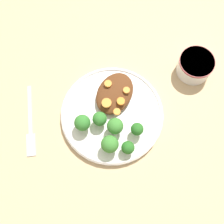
{
  "coord_description": "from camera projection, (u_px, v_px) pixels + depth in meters",
  "views": [
    {
      "loc": [
        0.24,
        0.12,
        0.83
      ],
      "look_at": [
        0.0,
        0.0,
        0.03
      ],
      "focal_mm": 50.0,
      "sensor_mm": 36.0,
      "label": 1
    }
  ],
  "objects": [
    {
      "name": "broccoli_floret_3",
      "position": [
        110.0,
        144.0,
        0.79
      ],
      "size": [
        0.05,
        0.05,
        0.06
      ],
      "color": "#7FA85B",
      "rests_on": "plate"
    },
    {
      "name": "broccoli_floret_1",
      "position": [
        137.0,
        129.0,
        0.81
      ],
      "size": [
        0.03,
        0.03,
        0.05
      ],
      "color": "#7FA85B",
      "rests_on": "plate"
    },
    {
      "name": "stew_mound",
      "position": [
        115.0,
        93.0,
        0.86
      ],
      "size": [
        0.13,
        0.09,
        0.03
      ],
      "primitive_type": "ellipsoid",
      "color": "#5B3319",
      "rests_on": "plate"
    },
    {
      "name": "carrot_slice_0",
      "position": [
        107.0,
        103.0,
        0.83
      ],
      "size": [
        0.03,
        0.03,
        0.01
      ],
      "primitive_type": "cylinder",
      "color": "orange",
      "rests_on": "stew_mound"
    },
    {
      "name": "broccoli_floret_4",
      "position": [
        100.0,
        119.0,
        0.82
      ],
      "size": [
        0.04,
        0.04,
        0.05
      ],
      "color": "#759E51",
      "rests_on": "plate"
    },
    {
      "name": "carrot_slice_2",
      "position": [
        108.0,
        84.0,
        0.84
      ],
      "size": [
        0.02,
        0.02,
        0.01
      ],
      "primitive_type": "cylinder",
      "color": "orange",
      "rests_on": "stew_mound"
    },
    {
      "name": "carrot_slice_4",
      "position": [
        121.0,
        101.0,
        0.83
      ],
      "size": [
        0.02,
        0.02,
        0.01
      ],
      "primitive_type": "cylinder",
      "color": "orange",
      "rests_on": "stew_mound"
    },
    {
      "name": "plate",
      "position": [
        112.0,
        114.0,
        0.86
      ],
      "size": [
        0.28,
        0.28,
        0.02
      ],
      "color": "white",
      "rests_on": "ground_plane"
    },
    {
      "name": "broccoli_floret_0",
      "position": [
        82.0,
        123.0,
        0.81
      ],
      "size": [
        0.04,
        0.04,
        0.06
      ],
      "color": "#759E51",
      "rests_on": "plate"
    },
    {
      "name": "carrot_slice_3",
      "position": [
        126.0,
        90.0,
        0.84
      ],
      "size": [
        0.02,
        0.02,
        0.01
      ],
      "primitive_type": "cylinder",
      "color": "orange",
      "rests_on": "stew_mound"
    },
    {
      "name": "dip_bowl",
      "position": [
        195.0,
        65.0,
        0.89
      ],
      "size": [
        0.1,
        0.1,
        0.06
      ],
      "color": "silver",
      "rests_on": "ground_plane"
    },
    {
      "name": "broccoli_floret_2",
      "position": [
        115.0,
        126.0,
        0.81
      ],
      "size": [
        0.04,
        0.04,
        0.06
      ],
      "color": "#759E51",
      "rests_on": "plate"
    },
    {
      "name": "ground_plane",
      "position": [
        112.0,
        116.0,
        0.87
      ],
      "size": [
        4.0,
        4.0,
        0.0
      ],
      "primitive_type": "plane",
      "color": "tan"
    },
    {
      "name": "carrot_slice_1",
      "position": [
        117.0,
        111.0,
        0.82
      ],
      "size": [
        0.02,
        0.02,
        0.01
      ],
      "primitive_type": "cylinder",
      "color": "orange",
      "rests_on": "stew_mound"
    },
    {
      "name": "broccoli_floret_5",
      "position": [
        128.0,
        148.0,
        0.8
      ],
      "size": [
        0.03,
        0.03,
        0.05
      ],
      "color": "#759E51",
      "rests_on": "plate"
    },
    {
      "name": "fork",
      "position": [
        30.0,
        127.0,
        0.86
      ],
      "size": [
        0.18,
        0.13,
        0.01
      ],
      "rotation": [
        0.0,
        0.0,
        6.86
      ],
      "color": "silver",
      "rests_on": "ground_plane"
    }
  ]
}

